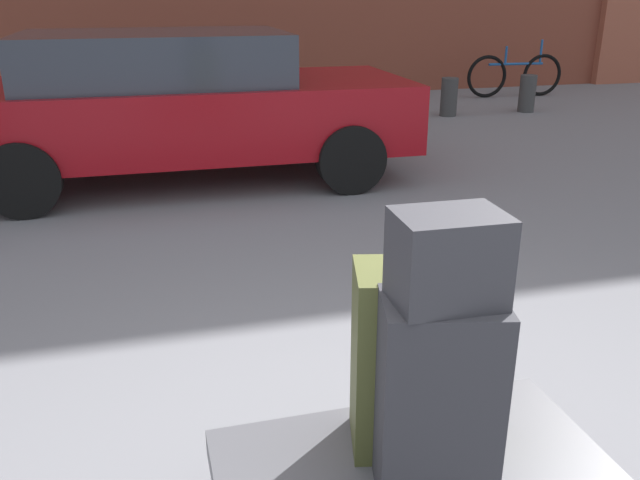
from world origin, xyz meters
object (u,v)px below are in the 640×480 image
(parked_car, at_px, (179,103))
(bollard_kerb_near, at_px, (348,101))
(suitcase_charcoal_center, at_px, (437,400))
(duffel_bag_charcoal_topmost_pile, at_px, (448,259))
(bollard_kerb_mid, at_px, (449,97))
(bollard_kerb_far, at_px, (527,94))
(suitcase_olive_rear_right, at_px, (417,360))
(bicycle_leaning, at_px, (515,75))

(parked_car, height_order, bollard_kerb_near, parked_car)
(suitcase_charcoal_center, bearing_deg, duffel_bag_charcoal_topmost_pile, 0.00)
(duffel_bag_charcoal_topmost_pile, relative_size, bollard_kerb_mid, 0.53)
(duffel_bag_charcoal_topmost_pile, bearing_deg, bollard_kerb_far, 58.56)
(suitcase_charcoal_center, bearing_deg, suitcase_olive_rear_right, 95.26)
(duffel_bag_charcoal_topmost_pile, height_order, bollard_kerb_near, duffel_bag_charcoal_topmost_pile)
(suitcase_olive_rear_right, height_order, bollard_kerb_far, suitcase_olive_rear_right)
(suitcase_olive_rear_right, height_order, bollard_kerb_near, suitcase_olive_rear_right)
(bollard_kerb_near, distance_m, bollard_kerb_mid, 1.57)
(parked_car, height_order, bollard_kerb_far, parked_car)
(suitcase_olive_rear_right, distance_m, bollard_kerb_mid, 8.24)
(suitcase_olive_rear_right, xyz_separation_m, bollard_kerb_mid, (3.65, 7.38, -0.38))
(duffel_bag_charcoal_topmost_pile, xyz_separation_m, bollard_kerb_mid, (3.68, 7.61, -0.84))
(duffel_bag_charcoal_topmost_pile, height_order, bollard_kerb_far, duffel_bag_charcoal_topmost_pile)
(bollard_kerb_far, bearing_deg, bicycle_leaning, 66.74)
(parked_car, relative_size, bicycle_leaning, 2.46)
(duffel_bag_charcoal_topmost_pile, xyz_separation_m, bollard_kerb_far, (4.99, 7.61, -0.84))
(suitcase_charcoal_center, bearing_deg, bollard_kerb_mid, 77.77)
(parked_car, xyz_separation_m, bicycle_leaning, (6.00, 3.95, -0.39))
(suitcase_olive_rear_right, xyz_separation_m, parked_car, (-0.43, 4.84, 0.10))
(suitcase_olive_rear_right, relative_size, bollard_kerb_far, 1.15)
(bollard_kerb_mid, relative_size, bollard_kerb_far, 1.00)
(parked_car, xyz_separation_m, bollard_kerb_far, (5.39, 2.54, -0.48))
(bicycle_leaning, bearing_deg, bollard_kerb_far, -113.26)
(suitcase_olive_rear_right, bearing_deg, bollard_kerb_mid, 77.45)
(bollard_kerb_mid, bearing_deg, bicycle_leaning, 36.43)
(suitcase_charcoal_center, relative_size, duffel_bag_charcoal_topmost_pile, 2.20)
(suitcase_charcoal_center, distance_m, bollard_kerb_mid, 8.47)
(parked_car, bearing_deg, bicycle_leaning, 33.38)
(bollard_kerb_mid, bearing_deg, suitcase_charcoal_center, -115.81)
(parked_car, relative_size, bollard_kerb_mid, 7.75)
(suitcase_charcoal_center, xyz_separation_m, bicycle_leaning, (5.60, 9.03, -0.29))
(suitcase_olive_rear_right, relative_size, duffel_bag_charcoal_topmost_pile, 2.18)
(suitcase_charcoal_center, xyz_separation_m, bollard_kerb_near, (2.11, 7.61, -0.39))
(bicycle_leaning, relative_size, bollard_kerb_mid, 3.15)
(suitcase_charcoal_center, relative_size, suitcase_olive_rear_right, 1.01)
(duffel_bag_charcoal_topmost_pile, xyz_separation_m, bicycle_leaning, (5.60, 9.03, -0.75))
(parked_car, bearing_deg, suitcase_charcoal_center, -85.49)
(suitcase_olive_rear_right, bearing_deg, bicycle_leaning, 71.44)
(suitcase_olive_rear_right, height_order, parked_car, parked_car)
(suitcase_charcoal_center, relative_size, bollard_kerb_mid, 1.16)
(bicycle_leaning, bearing_deg, suitcase_olive_rear_right, -122.32)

